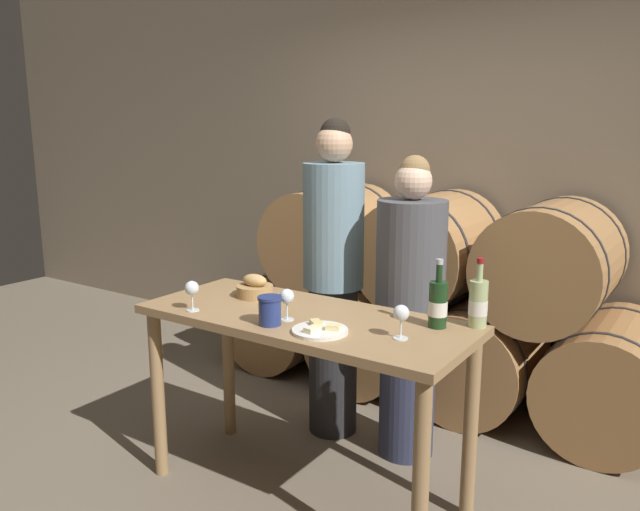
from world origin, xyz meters
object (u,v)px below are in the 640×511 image
Objects in this scene: wine_bottle_white at (478,303)px; wine_glass_far_left at (192,289)px; tasting_table at (304,344)px; cheese_plate at (320,330)px; wine_glass_left at (287,298)px; wine_glass_center at (401,314)px; blue_crock at (270,309)px; person_right at (409,310)px; bread_basket at (255,288)px; wine_bottle_red at (438,304)px; person_left at (333,277)px.

wine_glass_far_left is at bearing -156.66° from wine_bottle_white.
cheese_plate reaches higher than tasting_table.
wine_glass_left is (-0.21, 0.06, 0.09)m from cheese_plate.
wine_glass_far_left reaches higher than cheese_plate.
wine_glass_center is (-0.20, -0.32, -0.00)m from wine_bottle_white.
wine_glass_far_left is (-0.42, -0.03, 0.03)m from blue_crock.
person_right is 0.74m from wine_glass_center.
bread_basket is at bearing 149.13° from wine_glass_left.
blue_crock is at bearing -147.72° from wine_bottle_white.
person_right is at bearing 144.26° from wine_bottle_white.
wine_bottle_red is 1.10m from wine_glass_far_left.
person_left reaches higher than wine_bottle_white.
bread_basket is (-1.08, -0.16, -0.06)m from wine_bottle_white.
wine_glass_far_left is at bearing -173.95° from cheese_plate.
wine_bottle_red is 2.10× the size of wine_glass_far_left.
wine_glass_far_left is (-0.46, -0.23, 0.24)m from tasting_table.
person_left is at bearing 111.16° from tasting_table.
tasting_table is at bearing 26.34° from wine_glass_far_left.
wine_bottle_red is (0.34, -0.44, 0.19)m from person_right.
wine_bottle_white is at bearing 27.41° from wine_glass_left.
wine_bottle_white reaches higher than blue_crock.
blue_crock reaches higher than bread_basket.
wine_glass_left reaches higher than cheese_plate.
tasting_table is 0.79m from wine_bottle_white.
bread_basket reaches higher than cheese_plate.
blue_crock is (-0.74, -0.47, -0.03)m from wine_bottle_white.
blue_crock is (-0.04, -0.20, 0.21)m from tasting_table.
person_right is (0.46, -0.00, -0.11)m from person_left.
tasting_table is 0.68m from person_left.
blue_crock reaches higher than tasting_table.
wine_bottle_white is at bearing 8.48° from bread_basket.
person_left reaches higher than wine_glass_left.
person_left is 0.75m from wine_glass_left.
cheese_plate is 0.34m from wine_glass_center.
wine_glass_far_left is (-1.03, -0.40, 0.00)m from wine_bottle_red.
wine_glass_left is at bearing 164.48° from cheese_plate.
wine_glass_center is (0.74, -0.66, 0.09)m from person_left.
cheese_plate is at bearing 6.05° from wine_glass_far_left.
wine_bottle_red is at bearing -52.62° from person_right.
wine_bottle_red is at bearing 74.00° from wine_glass_center.
wine_glass_center reaches higher than cheese_plate.
blue_crock is at bearing -171.42° from cheese_plate.
tasting_table is 0.57m from wine_glass_far_left.
cheese_plate is (0.57, -0.27, -0.03)m from bread_basket.
wine_glass_far_left is at bearing -158.67° from wine_bottle_red.
wine_bottle_white is at bearing 36.52° from wine_bottle_red.
tasting_table is 0.97× the size of person_right.
wine_bottle_white is 0.38m from wine_glass_center.
wine_bottle_red is 1.62× the size of bread_basket.
wine_bottle_red is 1.26× the size of cheese_plate.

